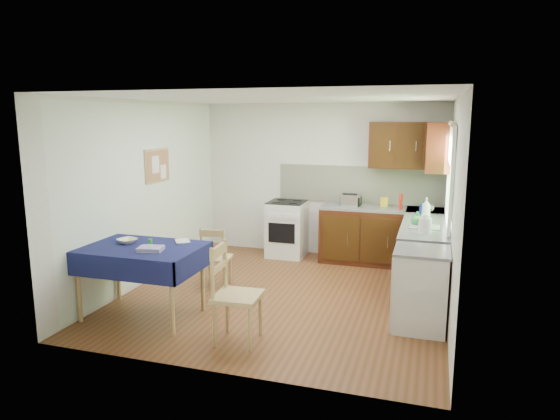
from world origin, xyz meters
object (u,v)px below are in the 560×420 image
(sandwich_press, at_px, (351,200))
(kettle, at_px, (425,224))
(chair_far, at_px, (215,256))
(dining_table, at_px, (141,255))
(chair_near, at_px, (233,291))
(dish_rack, at_px, (424,226))
(toaster, at_px, (350,200))

(sandwich_press, bearing_deg, kettle, -55.12)
(chair_far, bearing_deg, dining_table, 63.78)
(chair_near, xyz_separation_m, sandwich_press, (0.66, 3.28, 0.44))
(chair_near, bearing_deg, dish_rack, -46.37)
(chair_near, distance_m, kettle, 2.47)
(chair_near, distance_m, toaster, 3.29)
(sandwich_press, distance_m, dish_rack, 1.78)
(dining_table, bearing_deg, toaster, 53.17)
(toaster, distance_m, dish_rack, 1.72)
(chair_near, xyz_separation_m, dish_rack, (1.81, 1.92, 0.38))
(dish_rack, bearing_deg, chair_near, -142.07)
(sandwich_press, height_order, kettle, kettle)
(dish_rack, bearing_deg, kettle, -97.31)
(toaster, bearing_deg, chair_near, -111.95)
(chair_near, height_order, kettle, kettle)
(kettle, bearing_deg, chair_far, -176.36)
(toaster, bearing_deg, chair_far, -141.16)
(sandwich_press, relative_size, dish_rack, 0.82)
(dish_rack, relative_size, kettle, 1.47)
(dish_rack, height_order, kettle, kettle)
(chair_far, height_order, kettle, kettle)
(sandwich_press, bearing_deg, chair_far, -129.23)
(kettle, bearing_deg, dish_rack, 91.57)
(sandwich_press, height_order, dish_rack, same)
(dining_table, height_order, sandwich_press, sandwich_press)
(dish_rack, bearing_deg, sandwich_press, 121.29)
(chair_far, bearing_deg, kettle, 176.61)
(chair_near, relative_size, sandwich_press, 3.36)
(toaster, height_order, sandwich_press, toaster)
(chair_far, xyz_separation_m, sandwich_press, (1.51, 1.84, 0.54))
(dish_rack, xyz_separation_m, kettle, (0.01, -0.31, 0.09))
(chair_far, relative_size, dish_rack, 2.25)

